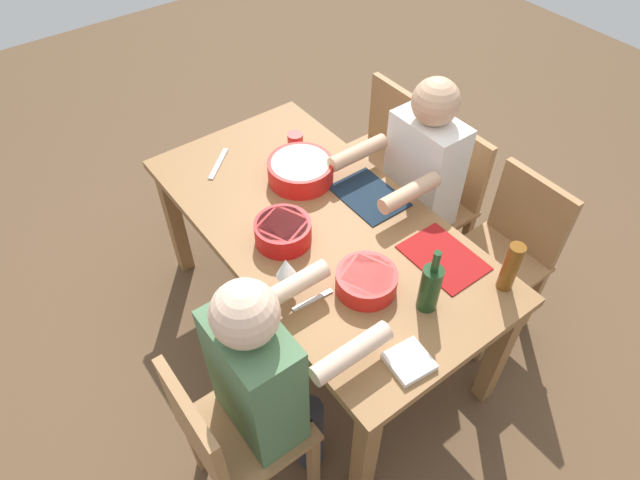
% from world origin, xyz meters
% --- Properties ---
extents(ground_plane, '(8.00, 8.00, 0.00)m').
position_xyz_m(ground_plane, '(0.00, 0.00, 0.00)').
color(ground_plane, brown).
extents(dining_table, '(1.67, 0.86, 0.74)m').
position_xyz_m(dining_table, '(0.00, 0.00, 0.65)').
color(dining_table, olive).
rests_on(dining_table, ground_plane).
extents(chair_far_center, '(0.40, 0.40, 0.85)m').
position_xyz_m(chair_far_center, '(0.00, 0.75, 0.48)').
color(chair_far_center, '#9E7044').
rests_on(chair_far_center, ground_plane).
extents(diner_far_center, '(0.41, 0.53, 1.20)m').
position_xyz_m(diner_far_center, '(-0.00, 0.57, 0.70)').
color(diner_far_center, '#2D2D38').
rests_on(diner_far_center, ground_plane).
extents(chair_near_right, '(0.40, 0.40, 0.85)m').
position_xyz_m(chair_near_right, '(0.46, -0.75, 0.48)').
color(chair_near_right, '#9E7044').
rests_on(chair_near_right, ground_plane).
extents(diner_near_right, '(0.41, 0.53, 1.20)m').
position_xyz_m(diner_near_right, '(0.46, -0.57, 0.70)').
color(diner_near_right, '#2D2D38').
rests_on(diner_near_right, ground_plane).
extents(chair_far_right, '(0.40, 0.40, 0.85)m').
position_xyz_m(chair_far_right, '(0.46, 0.75, 0.48)').
color(chair_far_right, '#9E7044').
rests_on(chair_far_right, ground_plane).
extents(chair_far_left, '(0.40, 0.40, 0.85)m').
position_xyz_m(chair_far_left, '(-0.46, 0.75, 0.48)').
color(chair_far_left, '#9E7044').
rests_on(chair_far_left, ground_plane).
extents(serving_bowl_pasta, '(0.30, 0.30, 0.10)m').
position_xyz_m(serving_bowl_pasta, '(-0.28, 0.10, 0.80)').
color(serving_bowl_pasta, red).
rests_on(serving_bowl_pasta, dining_table).
extents(serving_bowl_greens, '(0.23, 0.23, 0.10)m').
position_xyz_m(serving_bowl_greens, '(-0.01, -0.18, 0.79)').
color(serving_bowl_greens, red).
rests_on(serving_bowl_greens, dining_table).
extents(serving_bowl_fruit, '(0.23, 0.23, 0.08)m').
position_xyz_m(serving_bowl_fruit, '(0.39, -0.07, 0.79)').
color(serving_bowl_fruit, red).
rests_on(serving_bowl_fruit, dining_table).
extents(wine_bottle, '(0.08, 0.08, 0.29)m').
position_xyz_m(wine_bottle, '(0.59, 0.05, 0.85)').
color(wine_bottle, '#193819').
rests_on(wine_bottle, dining_table).
extents(beer_bottle, '(0.06, 0.06, 0.22)m').
position_xyz_m(beer_bottle, '(0.70, 0.35, 0.85)').
color(beer_bottle, brown).
rests_on(beer_bottle, dining_table).
extents(wine_glass, '(0.08, 0.08, 0.17)m').
position_xyz_m(wine_glass, '(0.21, -0.31, 0.86)').
color(wine_glass, silver).
rests_on(wine_glass, dining_table).
extents(placemat_far_center, '(0.32, 0.23, 0.01)m').
position_xyz_m(placemat_far_center, '(0.00, 0.27, 0.74)').
color(placemat_far_center, '#142333').
rests_on(placemat_far_center, dining_table).
extents(fork_near_right, '(0.03, 0.17, 0.01)m').
position_xyz_m(fork_near_right, '(0.32, -0.27, 0.74)').
color(fork_near_right, silver).
rests_on(fork_near_right, dining_table).
extents(placemat_far_right, '(0.32, 0.23, 0.01)m').
position_xyz_m(placemat_far_right, '(0.46, 0.27, 0.74)').
color(placemat_far_right, maroon).
rests_on(placemat_far_right, dining_table).
extents(cup_far_left, '(0.07, 0.07, 0.10)m').
position_xyz_m(cup_far_left, '(-0.46, 0.19, 0.79)').
color(cup_far_left, red).
rests_on(cup_far_left, dining_table).
extents(carving_knife, '(0.17, 0.19, 0.01)m').
position_xyz_m(carving_knife, '(-0.60, -0.15, 0.74)').
color(carving_knife, silver).
rests_on(carving_knife, dining_table).
extents(napkin_stack, '(0.15, 0.15, 0.02)m').
position_xyz_m(napkin_stack, '(0.73, -0.17, 0.75)').
color(napkin_stack, white).
rests_on(napkin_stack, dining_table).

